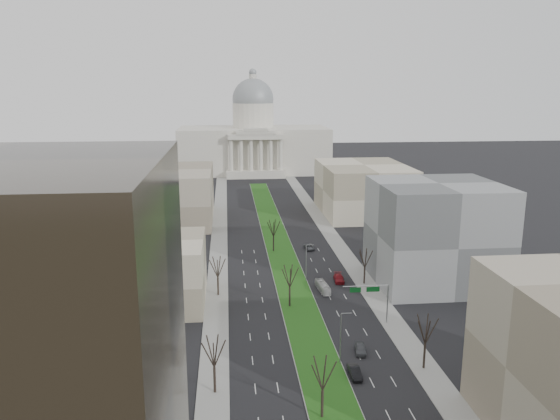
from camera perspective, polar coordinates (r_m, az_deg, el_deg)
ground at (r=155.44m, az=0.05°, el=-4.34°), size 600.00×600.00×0.00m
median at (r=154.45m, az=0.09°, el=-4.41°), size 8.00×222.03×0.20m
sidewalk_left at (r=131.09m, az=-6.56°, el=-7.70°), size 5.00×330.00×0.15m
sidewalk_right at (r=134.94m, az=8.59°, el=-7.16°), size 5.00×330.00×0.15m
capitol at (r=299.22m, az=-2.79°, el=7.13°), size 80.00×46.00×55.00m
building_beige_left at (r=120.72m, az=-14.13°, el=-6.36°), size 26.00×22.00×14.00m
building_grey_right at (r=133.65m, az=15.96°, el=-2.36°), size 28.00×26.00×24.00m
building_far_left at (r=192.47m, az=-11.57°, el=1.52°), size 30.00×40.00×18.00m
building_far_right at (r=202.47m, az=8.70°, el=2.18°), size 30.00×40.00×18.00m
tree_left_mid at (r=85.22m, az=-6.93°, el=-14.40°), size 5.40×5.40×9.72m
tree_left_far at (r=122.23m, az=-6.54°, el=-5.88°), size 5.28×5.28×9.50m
tree_right_mid at (r=94.22m, az=15.01°, el=-11.89°), size 5.52×5.52×9.94m
tree_right_far at (r=130.05m, az=8.87°, el=-4.94°), size 5.04×5.04×9.07m
tree_median_a at (r=79.16m, az=4.50°, el=-16.61°), size 5.40×5.40×9.72m
tree_median_b at (r=115.29m, az=1.03°, el=-6.87°), size 5.40×5.40×9.72m
tree_median_c at (r=153.35m, az=-0.69°, el=-1.86°), size 5.40×5.40×9.72m
streetlamp_median_b at (r=94.23m, az=6.39°, el=-13.08°), size 1.90×0.20×9.16m
streetlamp_median_c at (r=130.78m, az=2.78°, el=-5.48°), size 1.90×0.20×9.16m
mast_arm_signs at (r=109.27m, az=9.83°, el=-8.70°), size 9.12×0.24×8.09m
car_grey_near at (r=99.94m, az=8.40°, el=-14.13°), size 2.49×4.78×1.55m
car_black at (r=92.61m, az=7.81°, el=-16.42°), size 1.71×4.77×1.57m
car_red at (r=132.63m, az=6.17°, el=-7.11°), size 2.71×5.69×1.60m
car_grey_far at (r=157.30m, az=3.06°, el=-3.88°), size 2.68×5.26×1.42m
box_van at (r=126.20m, az=4.50°, el=-8.01°), size 2.51×7.75×2.12m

